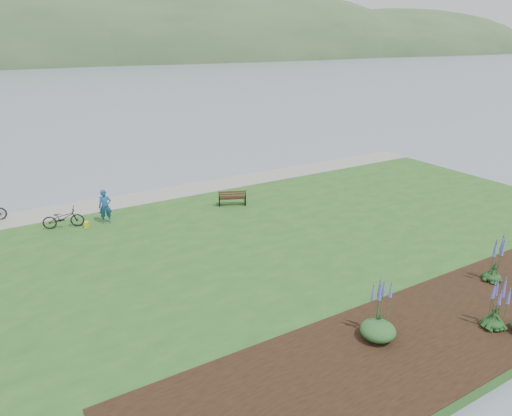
{
  "coord_description": "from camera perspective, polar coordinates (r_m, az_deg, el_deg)",
  "views": [
    {
      "loc": [
        -9.77,
        -17.12,
        8.85
      ],
      "look_at": [
        0.47,
        0.2,
        1.3
      ],
      "focal_mm": 32.0,
      "sensor_mm": 36.0,
      "label": 1
    }
  ],
  "objects": [
    {
      "name": "echium_1",
      "position": [
        18.78,
        27.73,
        -5.89
      ],
      "size": [
        0.62,
        0.62,
        1.99
      ],
      "color": "#143817",
      "rests_on": "garden_bed"
    },
    {
      "name": "person",
      "position": [
        23.01,
        -18.37,
        0.52
      ],
      "size": [
        0.79,
        0.62,
        1.94
      ],
      "primitive_type": "imported",
      "rotation": [
        0.0,
        0.0,
        -0.2
      ],
      "color": "navy",
      "rests_on": "lawn"
    },
    {
      "name": "echium_0",
      "position": [
        15.95,
        27.85,
        -10.79
      ],
      "size": [
        0.62,
        0.62,
        1.77
      ],
      "color": "#143817",
      "rests_on": "garden_bed"
    },
    {
      "name": "bicycle_a",
      "position": [
        23.27,
        -22.96,
        -1.15
      ],
      "size": [
        1.09,
        1.96,
        0.97
      ],
      "primitive_type": "imported",
      "rotation": [
        0.0,
        0.0,
        1.32
      ],
      "color": "black",
      "rests_on": "lawn"
    },
    {
      "name": "echium_4",
      "position": [
        14.26,
        15.14,
        -11.78
      ],
      "size": [
        0.62,
        0.62,
        2.21
      ],
      "color": "#143817",
      "rests_on": "garden_bed"
    },
    {
      "name": "lawn",
      "position": [
        19.97,
        2.05,
        -5.11
      ],
      "size": [
        34.0,
        20.0,
        0.4
      ],
      "primitive_type": "cube",
      "color": "#22501C",
      "rests_on": "ground"
    },
    {
      "name": "pannier",
      "position": [
        23.03,
        -20.42,
        -1.95
      ],
      "size": [
        0.26,
        0.31,
        0.28
      ],
      "primitive_type": "cube",
      "rotation": [
        0.0,
        0.0,
        -0.43
      ],
      "color": "#B7BC16",
      "rests_on": "lawn"
    },
    {
      "name": "ground",
      "position": [
        21.61,
        -0.82,
        -3.61
      ],
      "size": [
        600.0,
        600.0,
        0.0
      ],
      "primitive_type": "plane",
      "color": "slate",
      "rests_on": "ground"
    },
    {
      "name": "park_bench",
      "position": [
        24.32,
        -2.99,
        1.32
      ],
      "size": [
        1.54,
        1.12,
        0.89
      ],
      "rotation": [
        0.0,
        0.0,
        -0.42
      ],
      "color": "black",
      "rests_on": "lawn"
    },
    {
      "name": "shrub_0",
      "position": [
        14.44,
        14.99,
        -14.57
      ],
      "size": [
        1.06,
        1.06,
        0.53
      ],
      "primitive_type": "ellipsoid",
      "color": "#1E4C21",
      "rests_on": "garden_bed"
    },
    {
      "name": "shoreline_path",
      "position": [
        27.27,
        -8.06,
        2.34
      ],
      "size": [
        34.0,
        2.2,
        0.03
      ],
      "primitive_type": "cube",
      "color": "gray",
      "rests_on": "lawn"
    },
    {
      "name": "far_hillside",
      "position": [
        189.68,
        -22.51,
        16.41
      ],
      "size": [
        580.0,
        80.0,
        38.0
      ],
      "primitive_type": null,
      "color": "#33502D",
      "rests_on": "ground"
    },
    {
      "name": "garden_bed",
      "position": [
        16.96,
        25.92,
        -11.54
      ],
      "size": [
        24.0,
        4.4,
        0.04
      ],
      "primitive_type": "cube",
      "color": "black",
      "rests_on": "lawn"
    }
  ]
}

